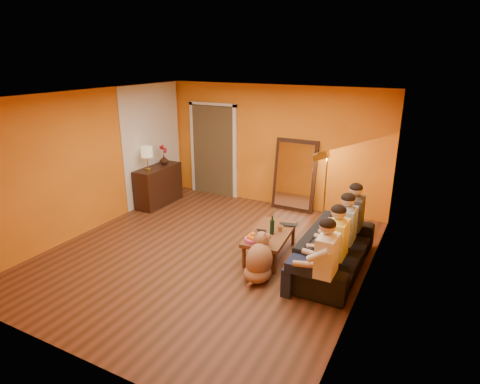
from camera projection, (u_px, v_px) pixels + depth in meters
The scene contains 27 objects.
room_shell at pixel (218, 174), 6.64m from camera, with size 5.00×5.50×2.60m.
white_accent at pixel (153, 144), 8.88m from camera, with size 0.02×1.90×2.58m, color white.
doorway_recess at pixel (216, 150), 9.44m from camera, with size 1.06×0.30×2.10m, color #3F2D19.
door_jamb_left at pixel (193, 148), 9.59m from camera, with size 0.08×0.06×2.20m, color white.
door_jamb_right at pixel (235, 154), 9.09m from camera, with size 0.08×0.06×2.20m, color white.
door_header at pixel (212, 104), 8.99m from camera, with size 1.22×0.06×0.08m, color white.
mirror_frame at pixel (295, 175), 8.47m from camera, with size 0.92×0.06×1.52m, color #311A10.
mirror_glass at pixel (294, 176), 8.44m from camera, with size 0.78×0.02×1.36m, color white.
sideboard at pixel (158, 185), 8.89m from camera, with size 0.44×1.18×0.85m, color #311A10.
table_lamp at pixel (147, 159), 8.42m from camera, with size 0.24×0.24×0.51m, color beige, non-canonical shape.
sofa at pixel (335, 249), 6.21m from camera, with size 0.83×2.13×0.62m, color black.
coffee_table at pixel (270, 244), 6.63m from camera, with size 0.62×1.22×0.42m, color brown, non-canonical shape.
floor_lamp at pixel (325, 190), 7.67m from camera, with size 0.30×0.24×1.44m, color gold, non-canonical shape.
dog at pixel (259, 257), 5.87m from camera, with size 0.40×0.62×0.73m, color #AC6F4E, non-canonical shape.
person_far_left at pixel (326, 262), 5.22m from camera, with size 0.70×0.44×1.22m, color white, non-canonical shape.
person_mid_left at pixel (337, 245), 5.68m from camera, with size 0.70×0.44×1.22m, color #FEE854, non-canonical shape.
person_mid_right at pixel (346, 231), 6.14m from camera, with size 0.70×0.44×1.22m, color #90AADE, non-canonical shape.
person_far_right at pixel (354, 219), 6.61m from camera, with size 0.70×0.44×1.22m, color #39383E, non-canonical shape.
fruit_bowl at pixel (253, 237), 6.21m from camera, with size 0.26×0.26×0.16m, color #D84C8E, non-canonical shape.
wine_bottle at pixel (272, 225), 6.45m from camera, with size 0.07×0.07×0.31m, color black.
tumbler at pixel (280, 228), 6.60m from camera, with size 0.10×0.10×0.09m, color #B27F3F.
laptop at pixel (288, 226), 6.78m from camera, with size 0.31×0.20×0.02m, color black.
book_lower at pixel (255, 234), 6.47m from camera, with size 0.18×0.24×0.02m, color #311A10.
book_mid at pixel (256, 233), 6.47m from camera, with size 0.17×0.23×0.02m, color #A21221.
book_upper at pixel (255, 232), 6.45m from camera, with size 0.17×0.23×0.02m, color black.
vase at pixel (164, 160), 8.93m from camera, with size 0.19×0.19×0.20m, color #311A10.
flowers at pixel (163, 149), 8.85m from camera, with size 0.17×0.17×0.45m, color #A21221, non-canonical shape.
Camera 1 is at (3.27, -5.12, 3.17)m, focal length 30.00 mm.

